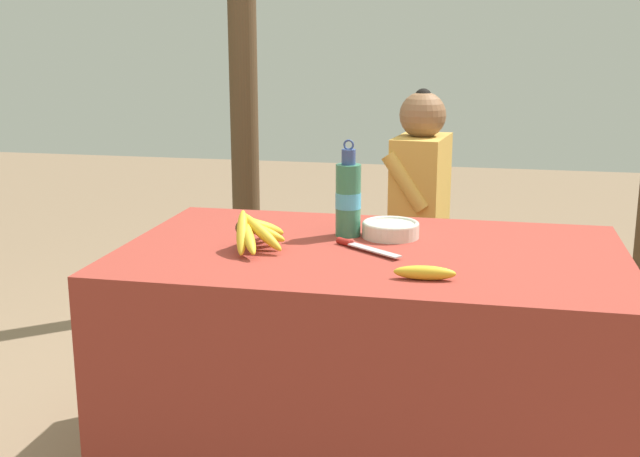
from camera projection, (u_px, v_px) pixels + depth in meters
market_counter at (370, 364)px, 2.40m from camera, size 1.44×0.87×0.72m
banana_bunch_ripe at (254, 229)px, 2.30m from camera, size 0.17×0.30×0.12m
serving_bowl at (391, 229)px, 2.44m from camera, size 0.17×0.17×0.05m
water_bottle at (348, 198)px, 2.43m from camera, size 0.08×0.08×0.30m
loose_banana_front at (425, 273)px, 2.02m from camera, size 0.16×0.05×0.04m
knife at (359, 246)px, 2.30m from camera, size 0.21×0.17×0.02m
wooden_bench at (432, 268)px, 3.51m from camera, size 1.32×0.32×0.39m
seated_vendor at (411, 201)px, 3.43m from camera, size 0.43×0.41×1.10m
banana_bunch_green at (525, 246)px, 3.40m from camera, size 0.15×0.24×0.11m
support_post_near at (243, 46)px, 3.85m from camera, size 0.14×0.14×2.52m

